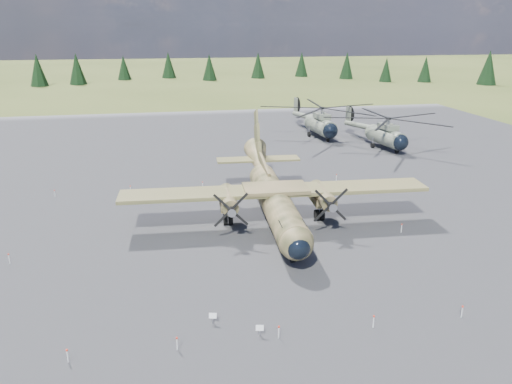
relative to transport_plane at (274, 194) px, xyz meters
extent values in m
plane|color=#5C642C|center=(-5.81, -5.05, -2.68)|extent=(500.00, 500.00, 0.00)
cube|color=slate|center=(-5.81, 4.95, -2.68)|extent=(120.00, 120.00, 0.04)
cylinder|color=#36381E|center=(-0.08, -1.50, -0.45)|extent=(3.62, 17.61, 2.72)
sphere|color=#36381E|center=(-0.53, -10.24, -0.45)|extent=(2.80, 2.80, 2.67)
sphere|color=black|center=(-0.56, -10.77, -0.50)|extent=(2.06, 2.06, 1.96)
cube|color=black|center=(-0.45, -8.69, 0.28)|extent=(2.02, 1.65, 0.53)
cone|color=#36381E|center=(0.51, 9.95, 0.57)|extent=(3.01, 6.81, 4.09)
cube|color=gray|center=(-0.03, -0.53, -1.56)|extent=(2.15, 5.92, 0.49)
cube|color=#383D20|center=(-0.05, -1.02, 0.67)|extent=(28.32, 4.76, 0.34)
cube|color=#36381E|center=(-0.05, -1.02, 0.88)|extent=(6.01, 3.80, 0.34)
cylinder|color=#36381E|center=(-4.44, -1.08, 0.13)|extent=(1.72, 5.12, 1.46)
cube|color=#36381E|center=(-4.40, -0.31, -0.50)|extent=(1.63, 3.38, 0.78)
cone|color=gray|center=(-4.60, -4.24, 0.13)|extent=(0.78, 0.91, 0.74)
cylinder|color=black|center=(-4.40, -0.31, -2.15)|extent=(0.91, 1.11, 1.07)
cylinder|color=#36381E|center=(4.30, -1.53, 0.13)|extent=(1.72, 5.12, 1.46)
cube|color=#36381E|center=(4.34, -0.76, -0.50)|extent=(1.63, 3.38, 0.78)
cone|color=gray|center=(4.14, -4.69, 0.13)|extent=(0.78, 0.91, 0.74)
cylinder|color=black|center=(4.34, -0.76, -2.15)|extent=(0.91, 1.11, 1.07)
cube|color=#36381E|center=(0.32, 6.26, 1.16)|extent=(0.65, 7.35, 1.63)
cube|color=#383D20|center=(0.54, 10.44, 0.62)|extent=(9.43, 2.62, 0.21)
cylinder|color=gray|center=(-0.47, -9.07, -1.44)|extent=(0.14, 0.14, 0.87)
cylinder|color=black|center=(-0.47, -9.07, -2.15)|extent=(0.39, 0.93, 0.91)
cylinder|color=gray|center=(15.60, 34.32, -0.69)|extent=(3.35, 7.95, 2.69)
sphere|color=black|center=(15.94, 30.47, -0.75)|extent=(2.68, 2.68, 2.47)
sphere|color=gray|center=(15.27, 38.18, -0.69)|extent=(2.68, 2.68, 2.47)
cube|color=gray|center=(15.64, 33.89, 1.03)|extent=(2.12, 3.59, 0.81)
cylinder|color=gray|center=(15.64, 33.89, 1.83)|extent=(0.42, 0.42, 1.08)
cylinder|color=gray|center=(14.92, 42.19, -0.32)|extent=(1.70, 9.22, 1.54)
cube|color=gray|center=(14.56, 46.21, 1.03)|extent=(0.37, 1.52, 2.58)
cylinder|color=black|center=(14.94, 46.24, 1.03)|extent=(0.31, 2.79, 2.80)
cylinder|color=black|center=(15.88, 31.11, -2.25)|extent=(0.36, 0.75, 0.73)
cylinder|color=black|center=(14.04, 35.48, -2.25)|extent=(0.40, 0.88, 0.86)
cylinder|color=gray|center=(14.04, 35.48, -1.69)|extent=(0.16, 0.16, 1.56)
cylinder|color=black|center=(16.94, 35.73, -2.25)|extent=(0.40, 0.88, 0.86)
cylinder|color=gray|center=(16.94, 35.73, -1.69)|extent=(0.16, 0.16, 1.56)
cylinder|color=gray|center=(22.77, 24.94, -0.81)|extent=(3.65, 7.60, 2.53)
sphere|color=black|center=(23.34, 21.33, -0.86)|extent=(2.67, 2.67, 2.33)
sphere|color=gray|center=(22.20, 28.54, -0.81)|extent=(2.67, 2.67, 2.33)
cube|color=gray|center=(22.83, 24.53, 0.81)|extent=(2.21, 3.47, 0.76)
cylinder|color=gray|center=(22.83, 24.53, 1.57)|extent=(0.42, 0.42, 1.01)
cylinder|color=gray|center=(21.60, 32.29, -0.45)|extent=(2.20, 8.68, 1.45)
cube|color=gray|center=(21.00, 36.05, 0.81)|extent=(0.44, 1.44, 2.43)
cylinder|color=black|center=(21.36, 36.10, 0.81)|extent=(0.47, 2.61, 2.64)
cylinder|color=black|center=(23.24, 21.93, -2.28)|extent=(0.39, 0.73, 0.69)
cylinder|color=black|center=(21.23, 25.92, -2.28)|extent=(0.43, 0.85, 0.81)
cylinder|color=gray|center=(21.23, 25.92, -1.74)|extent=(0.16, 0.16, 1.47)
cylinder|color=black|center=(23.93, 26.35, -2.28)|extent=(0.43, 0.85, 0.81)
cylinder|color=gray|center=(23.93, 26.35, -1.74)|extent=(0.16, 0.16, 1.47)
cube|color=gray|center=(-7.51, -16.25, -2.38)|extent=(0.10, 0.10, 0.60)
cube|color=silver|center=(-7.51, -16.30, -2.09)|extent=(0.52, 0.32, 0.34)
cube|color=gray|center=(-4.89, -18.07, -2.38)|extent=(0.10, 0.10, 0.59)
cube|color=silver|center=(-4.89, -18.13, -2.10)|extent=(0.51, 0.29, 0.33)
cylinder|color=silver|center=(-15.81, -18.55, -2.28)|extent=(0.07, 0.07, 0.80)
cylinder|color=red|center=(-15.81, -18.55, -1.88)|extent=(0.12, 0.12, 0.10)
cylinder|color=silver|center=(-9.81, -18.55, -2.28)|extent=(0.07, 0.07, 0.80)
cylinder|color=red|center=(-9.81, -18.55, -1.88)|extent=(0.12, 0.12, 0.10)
cylinder|color=silver|center=(-3.81, -18.55, -2.28)|extent=(0.07, 0.07, 0.80)
cylinder|color=red|center=(-3.81, -18.55, -1.88)|extent=(0.12, 0.12, 0.10)
cylinder|color=silver|center=(2.19, -18.55, -2.28)|extent=(0.07, 0.07, 0.80)
cylinder|color=red|center=(2.19, -18.55, -1.88)|extent=(0.12, 0.12, 0.10)
cylinder|color=silver|center=(8.19, -18.55, -2.28)|extent=(0.07, 0.07, 0.80)
cylinder|color=red|center=(8.19, -18.55, -1.88)|extent=(0.12, 0.12, 0.10)
cylinder|color=silver|center=(-21.81, 10.95, -2.28)|extent=(0.07, 0.07, 0.80)
cylinder|color=red|center=(-21.81, 10.95, -1.88)|extent=(0.12, 0.12, 0.10)
cylinder|color=silver|center=(-13.81, 10.95, -2.28)|extent=(0.07, 0.07, 0.80)
cylinder|color=red|center=(-13.81, 10.95, -1.88)|extent=(0.12, 0.12, 0.10)
cylinder|color=silver|center=(-5.81, 10.95, -2.28)|extent=(0.07, 0.07, 0.80)
cylinder|color=red|center=(-5.81, 10.95, -1.88)|extent=(0.12, 0.12, 0.10)
cylinder|color=silver|center=(2.19, 10.95, -2.28)|extent=(0.07, 0.07, 0.80)
cylinder|color=red|center=(2.19, 10.95, -1.88)|extent=(0.12, 0.12, 0.10)
cylinder|color=silver|center=(10.19, 10.95, -2.28)|extent=(0.07, 0.07, 0.80)
cylinder|color=red|center=(10.19, 10.95, -1.88)|extent=(0.12, 0.12, 0.10)
cylinder|color=silver|center=(-22.31, -5.05, -2.28)|extent=(0.07, 0.07, 0.80)
cylinder|color=red|center=(-22.31, -5.05, -1.88)|extent=(0.12, 0.12, 0.10)
cylinder|color=silver|center=(10.69, -5.05, -2.28)|extent=(0.07, 0.07, 0.80)
cylinder|color=red|center=(10.69, -5.05, -1.88)|extent=(0.12, 0.12, 0.10)
cone|color=black|center=(90.04, 98.62, 2.54)|extent=(5.84, 5.84, 10.44)
cone|color=black|center=(74.93, 109.31, 1.37)|extent=(4.54, 4.54, 8.10)
cone|color=black|center=(62.81, 112.51, 1.15)|extent=(4.29, 4.29, 7.66)
cone|color=black|center=(53.50, 123.87, 1.77)|extent=(4.98, 4.98, 8.89)
cone|color=black|center=(40.34, 134.17, 1.59)|extent=(4.79, 4.79, 8.55)
cone|color=black|center=(23.99, 131.75, 1.67)|extent=(4.88, 4.88, 8.71)
cone|color=black|center=(6.61, 127.44, 1.59)|extent=(4.78, 4.78, 8.54)
cone|color=black|center=(-6.63, 138.10, 1.71)|extent=(4.92, 4.92, 8.78)
cone|color=black|center=(-21.61, 134.65, 1.32)|extent=(4.48, 4.48, 8.01)
cone|color=black|center=(-34.99, 122.93, 2.06)|extent=(5.31, 5.31, 9.49)
cone|color=black|center=(-45.90, 120.28, 2.11)|extent=(5.37, 5.37, 9.58)
camera|label=1|loc=(-9.88, -43.31, 15.14)|focal=35.00mm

